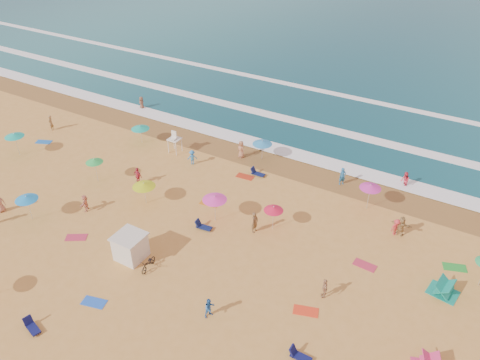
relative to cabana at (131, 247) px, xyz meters
The scene contains 13 objects.
ground 5.86m from the cabana, 72.23° to the left, with size 220.00×220.00×0.00m, color gold.
ocean 89.53m from the cabana, 88.87° to the left, with size 220.00×140.00×0.18m, color #0C4756.
wet_sand 18.12m from the cabana, 84.41° to the left, with size 220.00×220.00×0.00m, color olive.
surf_foam 26.90m from the cabana, 86.24° to the left, with size 200.00×18.70×0.05m.
cabana is the anchor object (origin of this frame).
cabana_roof 1.06m from the cabana, ahead, with size 2.20×2.20×0.12m, color silver.
bicycle 2.00m from the cabana, ahead, with size 0.62×1.79×0.94m, color black.
lifeguard_stand 16.15m from the cabana, 114.80° to the left, with size 1.20×1.20×2.10m, color white, non-canonical shape.
beach_umbrellas 6.35m from the cabana, 66.08° to the left, with size 51.21×28.41×0.81m.
loungers 10.82m from the cabana, 11.64° to the left, with size 54.40×24.27×0.34m.
towels 3.47m from the cabana, 82.68° to the left, with size 44.19×23.24×0.03m.
popup_tents 22.17m from the cabana, 12.48° to the left, with size 2.79×8.93×1.20m.
beachgoers 11.72m from the cabana, 71.36° to the left, with size 45.96×24.70×2.15m.
Camera 1 is at (18.84, -24.40, 24.91)m, focal length 35.00 mm.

